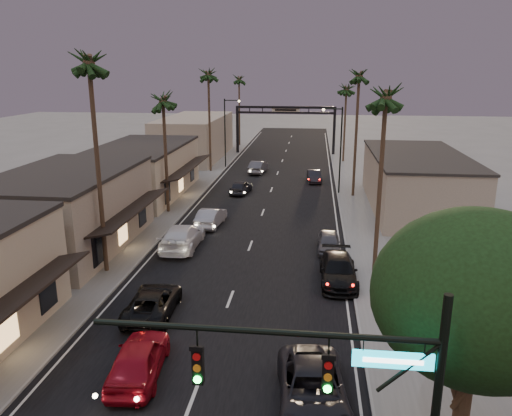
% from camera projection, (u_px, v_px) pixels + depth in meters
% --- Properties ---
extents(ground, '(200.00, 200.00, 0.00)m').
position_uv_depth(ground, '(266.00, 204.00, 48.53)').
color(ground, slate).
rests_on(ground, ground).
extents(road, '(14.00, 120.00, 0.02)m').
position_uv_depth(road, '(271.00, 192.00, 53.32)').
color(road, black).
rests_on(road, ground).
extents(sidewalk_left, '(5.00, 92.00, 0.12)m').
position_uv_depth(sidewalk_left, '(199.00, 176.00, 61.07)').
color(sidewalk_left, slate).
rests_on(sidewalk_left, ground).
extents(sidewalk_right, '(5.00, 92.00, 0.12)m').
position_uv_depth(sidewalk_right, '(356.00, 180.00, 58.93)').
color(sidewalk_right, slate).
rests_on(sidewalk_right, ground).
extents(storefront_mid, '(8.00, 14.00, 5.50)m').
position_uv_depth(storefront_mid, '(68.00, 212.00, 35.87)').
color(storefront_mid, gray).
rests_on(storefront_mid, ground).
extents(storefront_far, '(8.00, 16.00, 5.00)m').
position_uv_depth(storefront_far, '(142.00, 172.00, 51.24)').
color(storefront_far, '#BDB090').
rests_on(storefront_far, ground).
extents(storefront_dist, '(8.00, 20.00, 6.00)m').
position_uv_depth(storefront_dist, '(195.00, 137.00, 73.11)').
color(storefront_dist, gray).
rests_on(storefront_dist, ground).
extents(building_right, '(8.00, 18.00, 5.00)m').
position_uv_depth(building_right, '(416.00, 183.00, 46.29)').
color(building_right, gray).
rests_on(building_right, ground).
extents(traffic_signal, '(8.51, 0.22, 7.80)m').
position_uv_depth(traffic_signal, '(356.00, 393.00, 12.09)').
color(traffic_signal, black).
rests_on(traffic_signal, ground).
extents(corner_tree, '(6.20, 6.20, 8.80)m').
position_uv_depth(corner_tree, '(479.00, 304.00, 14.72)').
color(corner_tree, '#38281C').
rests_on(corner_tree, ground).
extents(arch, '(15.20, 0.40, 7.27)m').
position_uv_depth(arch, '(285.00, 118.00, 75.74)').
color(arch, black).
rests_on(arch, ground).
extents(streetlight_right, '(2.13, 0.30, 9.00)m').
position_uv_depth(streetlight_right, '(338.00, 143.00, 51.11)').
color(streetlight_right, black).
rests_on(streetlight_right, ground).
extents(streetlight_left, '(2.13, 0.30, 9.00)m').
position_uv_depth(streetlight_left, '(227.00, 127.00, 65.10)').
color(streetlight_left, black).
rests_on(streetlight_left, ground).
extents(palm_lb, '(3.20, 3.20, 15.20)m').
position_uv_depth(palm_lb, '(88.00, 56.00, 28.69)').
color(palm_lb, '#38281C').
rests_on(palm_lb, ground).
extents(palm_lc, '(3.20, 3.20, 12.20)m').
position_uv_depth(palm_lc, '(163.00, 96.00, 42.86)').
color(palm_lc, '#38281C').
rests_on(palm_lc, ground).
extents(palm_ld, '(3.20, 3.20, 14.20)m').
position_uv_depth(palm_ld, '(208.00, 71.00, 60.52)').
color(palm_ld, '#38281C').
rests_on(palm_ld, ground).
extents(palm_ra, '(3.20, 3.20, 13.20)m').
position_uv_depth(palm_ra, '(386.00, 91.00, 29.18)').
color(palm_ra, '#38281C').
rests_on(palm_ra, ground).
extents(palm_rb, '(3.20, 3.20, 14.20)m').
position_uv_depth(palm_rb, '(359.00, 72.00, 48.06)').
color(palm_rb, '#38281C').
rests_on(palm_rb, ground).
extents(palm_rc, '(3.20, 3.20, 12.20)m').
position_uv_depth(palm_rc, '(347.00, 86.00, 67.71)').
color(palm_rc, '#38281C').
rests_on(palm_rc, ground).
extents(palm_far, '(3.20, 3.20, 13.20)m').
position_uv_depth(palm_far, '(239.00, 77.00, 82.75)').
color(palm_far, '#38281C').
rests_on(palm_far, ground).
extents(oncoming_red, '(2.47, 5.11, 1.68)m').
position_uv_depth(oncoming_red, '(139.00, 359.00, 21.10)').
color(oncoming_red, maroon).
rests_on(oncoming_red, ground).
extents(oncoming_pickup, '(2.61, 5.24, 1.43)m').
position_uv_depth(oncoming_pickup, '(153.00, 302.00, 26.53)').
color(oncoming_pickup, black).
rests_on(oncoming_pickup, ground).
extents(oncoming_silver, '(2.00, 4.76, 1.53)m').
position_uv_depth(oncoming_silver, '(211.00, 217.00, 41.58)').
color(oncoming_silver, gray).
rests_on(oncoming_silver, ground).
extents(oncoming_white, '(2.44, 5.99, 1.74)m').
position_uv_depth(oncoming_white, '(182.00, 237.00, 36.40)').
color(oncoming_white, silver).
rests_on(oncoming_white, ground).
extents(oncoming_dgrey, '(2.23, 4.34, 1.41)m').
position_uv_depth(oncoming_dgrey, '(241.00, 187.00, 52.41)').
color(oncoming_dgrey, black).
rests_on(oncoming_dgrey, ground).
extents(oncoming_grey_far, '(2.18, 4.88, 1.56)m').
position_uv_depth(oncoming_grey_far, '(258.00, 167.00, 62.77)').
color(oncoming_grey_far, '#49494E').
rests_on(oncoming_grey_far, ground).
extents(curbside_near, '(3.13, 5.91, 1.58)m').
position_uv_depth(curbside_near, '(313.00, 389.00, 19.16)').
color(curbside_near, black).
rests_on(curbside_near, ground).
extents(curbside_black, '(2.32, 5.45, 1.57)m').
position_uv_depth(curbside_black, '(338.00, 270.00, 30.49)').
color(curbside_black, black).
rests_on(curbside_black, ground).
extents(curbside_grey, '(1.60, 3.96, 1.35)m').
position_uv_depth(curbside_grey, '(329.00, 242.00, 35.84)').
color(curbside_grey, '#4B4B50').
rests_on(curbside_grey, ground).
extents(curbside_far, '(1.84, 4.21, 1.35)m').
position_uv_depth(curbside_far, '(314.00, 176.00, 57.78)').
color(curbside_far, black).
rests_on(curbside_far, ground).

